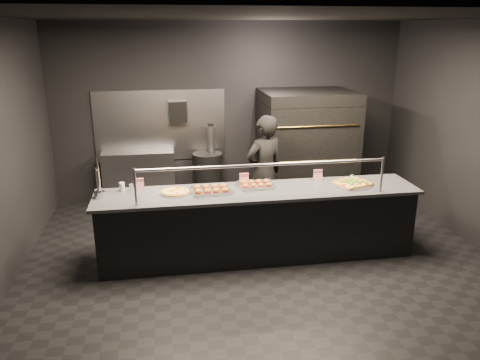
{
  "coord_description": "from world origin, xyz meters",
  "views": [
    {
      "loc": [
        -1.14,
        -5.48,
        2.86
      ],
      "look_at": [
        -0.2,
        0.2,
        1.0
      ],
      "focal_mm": 35.0,
      "sensor_mm": 36.0,
      "label": 1
    }
  ],
  "objects_px": {
    "round_pizza": "(175,192)",
    "worker": "(264,172)",
    "service_counter": "(258,223)",
    "slider_tray_a": "(211,190)",
    "slider_tray_b": "(256,185)",
    "pizza_oven": "(306,147)",
    "towel_dispenser": "(178,112)",
    "beer_tap": "(99,186)",
    "trash_bin": "(208,177)",
    "prep_shelf": "(139,177)",
    "fire_extinguisher": "(211,139)",
    "square_pizza": "(352,183)"
  },
  "relations": [
    {
      "from": "service_counter",
      "to": "trash_bin",
      "type": "relative_size",
      "value": 4.82
    },
    {
      "from": "round_pizza",
      "to": "worker",
      "type": "height_order",
      "value": "worker"
    },
    {
      "from": "beer_tap",
      "to": "slider_tray_b",
      "type": "xyz_separation_m",
      "value": [
        1.95,
        0.1,
        -0.12
      ]
    },
    {
      "from": "pizza_oven",
      "to": "round_pizza",
      "type": "bearing_deg",
      "value": -140.68
    },
    {
      "from": "square_pizza",
      "to": "fire_extinguisher",
      "type": "bearing_deg",
      "value": 124.22
    },
    {
      "from": "worker",
      "to": "fire_extinguisher",
      "type": "bearing_deg",
      "value": -86.97
    },
    {
      "from": "prep_shelf",
      "to": "round_pizza",
      "type": "xyz_separation_m",
      "value": [
        0.56,
        -2.26,
        0.49
      ]
    },
    {
      "from": "service_counter",
      "to": "round_pizza",
      "type": "relative_size",
      "value": 10.17
    },
    {
      "from": "worker",
      "to": "towel_dispenser",
      "type": "bearing_deg",
      "value": -70.99
    },
    {
      "from": "service_counter",
      "to": "worker",
      "type": "distance_m",
      "value": 1.11
    },
    {
      "from": "slider_tray_a",
      "to": "pizza_oven",
      "type": "bearing_deg",
      "value": 46.04
    },
    {
      "from": "square_pizza",
      "to": "trash_bin",
      "type": "relative_size",
      "value": 0.63
    },
    {
      "from": "slider_tray_b",
      "to": "worker",
      "type": "relative_size",
      "value": 0.31
    },
    {
      "from": "prep_shelf",
      "to": "beer_tap",
      "type": "distance_m",
      "value": 2.38
    },
    {
      "from": "round_pizza",
      "to": "worker",
      "type": "bearing_deg",
      "value": 35.05
    },
    {
      "from": "round_pizza",
      "to": "beer_tap",
      "type": "bearing_deg",
      "value": -178.87
    },
    {
      "from": "pizza_oven",
      "to": "round_pizza",
      "type": "xyz_separation_m",
      "value": [
        -2.24,
        -1.84,
        -0.03
      ]
    },
    {
      "from": "square_pizza",
      "to": "trash_bin",
      "type": "distance_m",
      "value": 2.82
    },
    {
      "from": "service_counter",
      "to": "worker",
      "type": "xyz_separation_m",
      "value": [
        0.29,
        1.0,
        0.38
      ]
    },
    {
      "from": "slider_tray_b",
      "to": "worker",
      "type": "distance_m",
      "value": 0.9
    },
    {
      "from": "towel_dispenser",
      "to": "fire_extinguisher",
      "type": "distance_m",
      "value": 0.74
    },
    {
      "from": "slider_tray_b",
      "to": "towel_dispenser",
      "type": "bearing_deg",
      "value": 111.88
    },
    {
      "from": "worker",
      "to": "trash_bin",
      "type": "bearing_deg",
      "value": -80.82
    },
    {
      "from": "fire_extinguisher",
      "to": "trash_bin",
      "type": "bearing_deg",
      "value": -115.22
    },
    {
      "from": "service_counter",
      "to": "towel_dispenser",
      "type": "distance_m",
      "value": 2.78
    },
    {
      "from": "pizza_oven",
      "to": "worker",
      "type": "distance_m",
      "value": 1.28
    },
    {
      "from": "round_pizza",
      "to": "slider_tray_b",
      "type": "height_order",
      "value": "slider_tray_b"
    },
    {
      "from": "slider_tray_b",
      "to": "square_pizza",
      "type": "xyz_separation_m",
      "value": [
        1.26,
        -0.12,
        -0.01
      ]
    },
    {
      "from": "prep_shelf",
      "to": "beer_tap",
      "type": "relative_size",
      "value": 2.3
    },
    {
      "from": "service_counter",
      "to": "slider_tray_a",
      "type": "xyz_separation_m",
      "value": [
        -0.6,
        0.03,
        0.49
      ]
    },
    {
      "from": "slider_tray_b",
      "to": "beer_tap",
      "type": "bearing_deg",
      "value": -176.93
    },
    {
      "from": "service_counter",
      "to": "pizza_oven",
      "type": "distance_m",
      "value": 2.3
    },
    {
      "from": "towel_dispenser",
      "to": "slider_tray_a",
      "type": "height_order",
      "value": "towel_dispenser"
    },
    {
      "from": "beer_tap",
      "to": "slider_tray_a",
      "type": "distance_m",
      "value": 1.35
    },
    {
      "from": "slider_tray_b",
      "to": "worker",
      "type": "xyz_separation_m",
      "value": [
        0.29,
        0.85,
        -0.1
      ]
    },
    {
      "from": "service_counter",
      "to": "trash_bin",
      "type": "distance_m",
      "value": 2.26
    },
    {
      "from": "round_pizza",
      "to": "fire_extinguisher",
      "type": "bearing_deg",
      "value": 73.5
    },
    {
      "from": "service_counter",
      "to": "worker",
      "type": "bearing_deg",
      "value": 73.72
    },
    {
      "from": "towel_dispenser",
      "to": "slider_tray_b",
      "type": "bearing_deg",
      "value": -68.12
    },
    {
      "from": "service_counter",
      "to": "slider_tray_a",
      "type": "height_order",
      "value": "service_counter"
    },
    {
      "from": "square_pizza",
      "to": "prep_shelf",
      "type": "bearing_deg",
      "value": 141.34
    },
    {
      "from": "round_pizza",
      "to": "trash_bin",
      "type": "distance_m",
      "value": 2.3
    },
    {
      "from": "slider_tray_b",
      "to": "square_pizza",
      "type": "relative_size",
      "value": 0.98
    },
    {
      "from": "prep_shelf",
      "to": "round_pizza",
      "type": "bearing_deg",
      "value": -76.11
    },
    {
      "from": "round_pizza",
      "to": "trash_bin",
      "type": "bearing_deg",
      "value": 74.28
    },
    {
      "from": "prep_shelf",
      "to": "slider_tray_a",
      "type": "xyz_separation_m",
      "value": [
        1.0,
        -2.29,
        0.5
      ]
    },
    {
      "from": "round_pizza",
      "to": "worker",
      "type": "distance_m",
      "value": 1.63
    },
    {
      "from": "round_pizza",
      "to": "slider_tray_a",
      "type": "distance_m",
      "value": 0.44
    },
    {
      "from": "prep_shelf",
      "to": "pizza_oven",
      "type": "bearing_deg",
      "value": -8.54
    },
    {
      "from": "pizza_oven",
      "to": "trash_bin",
      "type": "relative_size",
      "value": 2.24
    }
  ]
}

